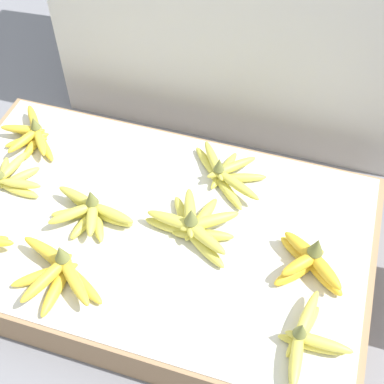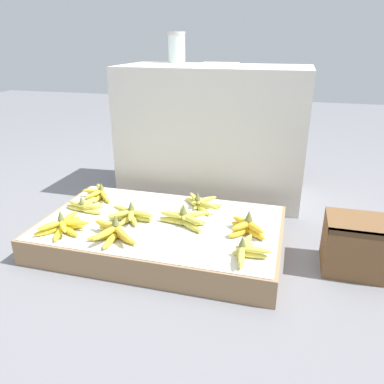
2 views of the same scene
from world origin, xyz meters
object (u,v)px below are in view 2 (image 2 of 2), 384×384
Objects in this scene: banana_bunch_middle_left at (85,206)px; banana_bunch_middle_midright at (185,218)px; banana_bunch_front_right at (246,251)px; banana_bunch_middle_right at (246,227)px; glass_jar at (177,47)px; wooden_crate at (358,245)px; banana_bunch_back_midright at (201,203)px; banana_bunch_front_left at (64,226)px; banana_bunch_middle_midleft at (130,215)px; banana_bunch_back_left at (99,194)px; foam_tray_white at (218,65)px; banana_bunch_front_midleft at (113,233)px.

banana_bunch_middle_midright reaches higher than banana_bunch_middle_left.
banana_bunch_front_right is 1.31× the size of banana_bunch_middle_right.
banana_bunch_middle_midright is at bearing -70.86° from glass_jar.
wooden_crate is 1.22× the size of banana_bunch_back_midright.
glass_jar reaches higher than banana_bunch_front_left.
banana_bunch_middle_midleft reaches higher than banana_bunch_back_left.
banana_bunch_middle_left is (-0.02, 0.23, -0.00)m from banana_bunch_front_left.
banana_bunch_middle_right is at bearing -4.59° from banana_bunch_middle_midright.
banana_bunch_middle_right is at bearing -13.32° from banana_bunch_back_left.
banana_bunch_middle_midleft is 0.27m from banana_bunch_middle_midright.
foam_tray_white reaches higher than wooden_crate.
glass_jar is 0.41m from foam_tray_white.
banana_bunch_middle_right reaches higher than banana_bunch_middle_midright.
banana_bunch_front_midleft reaches higher than banana_bunch_front_right.
foam_tray_white is at bearing 72.83° from banana_bunch_front_midleft.
banana_bunch_back_left is at bearing 155.61° from banana_bunch_front_right.
banana_bunch_back_left is 1.00m from foam_tray_white.
banana_bunch_middle_midright is at bearing 40.12° from banana_bunch_front_midleft.
banana_bunch_middle_left is at bearing 95.65° from banana_bunch_front_left.
wooden_crate is 1.18× the size of banana_bunch_middle_midright.
banana_bunch_back_left is 0.99× the size of foam_tray_white.
glass_jar reaches higher than banana_bunch_back_left.
banana_bunch_front_right is 0.20m from banana_bunch_middle_right.
banana_bunch_back_midright is (-0.29, 0.42, -0.00)m from banana_bunch_front_right.
banana_bunch_middle_midleft is (0.27, -0.05, 0.00)m from banana_bunch_middle_left.
banana_bunch_front_left is 1.17× the size of banana_bunch_back_left.
foam_tray_white is at bearing -36.19° from glass_jar.
glass_jar reaches higher than banana_bunch_middle_left.
banana_bunch_middle_midleft is at bearing -178.61° from banana_bunch_middle_right.
foam_tray_white is (-0.29, 0.70, 0.66)m from banana_bunch_middle_right.
foam_tray_white is (0.55, 0.66, 0.67)m from banana_bunch_middle_left.
glass_jar is (0.24, 0.73, 0.75)m from banana_bunch_back_left.
foam_tray_white reaches higher than banana_bunch_middle_midleft.
banana_bunch_back_midright is at bearing 37.61° from banana_bunch_front_left.
wooden_crate is 1.06m from banana_bunch_middle_midleft.
banana_bunch_middle_midright reaches higher than banana_bunch_front_right.
banana_bunch_middle_midleft is at bearing -172.06° from banana_bunch_middle_midright.
banana_bunch_front_right is at bearing -14.91° from banana_bunch_middle_left.
banana_bunch_middle_right is at bearing -2.34° from banana_bunch_middle_left.
banana_bunch_front_right is 1.50m from glass_jar.
banana_bunch_front_midleft is 1.21× the size of foam_tray_white.
banana_bunch_middle_left is at bearing 165.09° from banana_bunch_front_right.
foam_tray_white is at bearing 59.36° from banana_bunch_front_left.
banana_bunch_front_right is at bearing 0.56° from banana_bunch_front_midleft.
banana_bunch_middle_midright is 0.20m from banana_bunch_back_midright.
banana_bunch_middle_left is 0.28m from banana_bunch_middle_midleft.
banana_bunch_middle_midright is (-0.32, 0.22, 0.00)m from banana_bunch_front_right.
wooden_crate and banana_bunch_front_midleft have the same top height.
banana_bunch_front_left is 1.05× the size of banana_bunch_middle_left.
banana_bunch_middle_left is (-1.33, -0.01, 0.04)m from wooden_crate.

